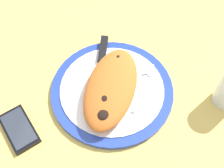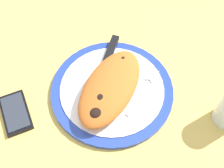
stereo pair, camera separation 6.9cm
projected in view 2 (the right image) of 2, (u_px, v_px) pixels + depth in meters
The scene contains 6 objects.
ground_plane at pixel (112, 94), 73.79cm from camera, with size 150.00×150.00×3.00cm, color #DBB756.
plate at pixel (112, 90), 71.91cm from camera, with size 31.30×31.30×1.55cm.
calzone at pixel (110, 87), 68.64cm from camera, with size 24.62×13.18×4.70cm.
fork at pixel (145, 88), 71.09cm from camera, with size 15.73×3.61×0.40cm.
knife at pixel (109, 56), 76.13cm from camera, with size 20.97×4.15×1.20cm.
smartphone at pixel (16, 113), 68.62cm from camera, with size 12.28×12.45×1.16cm.
Camera 2 is at (-34.40, -14.50, 62.21)cm, focal length 45.03 mm.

